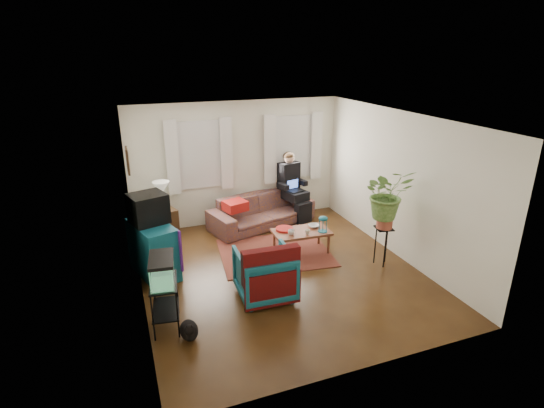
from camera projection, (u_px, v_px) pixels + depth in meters
name	position (u px, v px, depth m)	size (l,w,h in m)	color
floor	(280.00, 272.00, 7.22)	(4.50, 5.00, 0.01)	#4F2B14
ceiling	(281.00, 119.00, 6.33)	(4.50, 5.00, 0.01)	white
wall_back	(237.00, 163.00, 8.97)	(4.50, 0.01, 2.60)	silver
wall_front	(366.00, 273.00, 4.58)	(4.50, 0.01, 2.60)	silver
wall_left	(134.00, 219.00, 6.03)	(0.01, 5.00, 2.60)	silver
wall_right	(398.00, 185.00, 7.52)	(0.01, 5.00, 2.60)	silver
window_left	(199.00, 155.00, 8.60)	(1.08, 0.04, 1.38)	white
window_right	(292.00, 147.00, 9.28)	(1.08, 0.04, 1.38)	white
curtains_left	(200.00, 156.00, 8.53)	(1.36, 0.06, 1.50)	white
curtains_right	(293.00, 148.00, 9.21)	(1.36, 0.06, 1.50)	white
picture_frame	(128.00, 161.00, 6.57)	(0.04, 0.32, 0.40)	#3D2616
area_rug	(275.00, 252.00, 7.90)	(2.00, 1.60, 0.01)	maroon
sofa	(262.00, 206.00, 9.00)	(2.25, 0.89, 0.88)	brown
seated_person	(292.00, 188.00, 9.37)	(0.56, 0.69, 1.34)	black
side_table	(165.00, 224.00, 8.37)	(0.43, 0.43, 0.63)	#382915
table_lamp	(162.00, 197.00, 8.17)	(0.32, 0.32, 0.58)	white
dresser	(154.00, 249.00, 7.02)	(0.50, 1.01, 0.91)	#116269
crt_tv	(148.00, 208.00, 6.87)	(0.55, 0.50, 0.48)	black
aquarium_stand	(166.00, 304.00, 5.70)	(0.35, 0.62, 0.69)	black
aquarium	(162.00, 270.00, 5.52)	(0.31, 0.57, 0.37)	#7FD899
black_cat	(189.00, 328.00, 5.52)	(0.24, 0.36, 0.31)	black
armchair	(265.00, 271.00, 6.40)	(0.82, 0.77, 0.84)	navy
serape_throw	(271.00, 271.00, 6.05)	(0.85, 0.20, 0.69)	#9E0A0A
coffee_table	(301.00, 242.00, 7.86)	(1.04, 0.57, 0.43)	brown
cup_a	(291.00, 232.00, 7.61)	(0.12, 0.12, 0.09)	white
cup_b	(307.00, 232.00, 7.63)	(0.09, 0.09, 0.09)	beige
bowl	(314.00, 226.00, 7.94)	(0.20, 0.20, 0.05)	white
snack_tray	(284.00, 229.00, 7.82)	(0.32, 0.32, 0.04)	#B21414
birdcage	(323.00, 224.00, 7.71)	(0.17, 0.17, 0.30)	#115B6B
plant_stand	(382.00, 246.00, 7.38)	(0.29, 0.29, 0.70)	black
potted_plant	(387.00, 201.00, 7.09)	(0.79, 0.69, 0.88)	#599947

